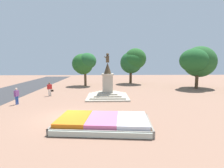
# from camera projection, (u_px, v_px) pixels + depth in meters

# --- Properties ---
(ground_plane) EXTENTS (82.42, 82.42, 0.00)m
(ground_plane) POSITION_uv_depth(u_px,v_px,m) (67.00, 118.00, 12.86)
(ground_plane) COLOR #8C6651
(flower_planter) EXTENTS (6.22, 3.96, 0.62)m
(flower_planter) POSITION_uv_depth(u_px,v_px,m) (103.00, 122.00, 10.99)
(flower_planter) COLOR #38281C
(flower_planter) RESTS_ON ground_plane
(statue_monument) EXTENTS (4.68, 4.68, 5.05)m
(statue_monument) POSITION_uv_depth(u_px,v_px,m) (108.00, 90.00, 20.00)
(statue_monument) COLOR #B1A793
(statue_monument) RESTS_ON ground_plane
(pedestrian_with_handbag) EXTENTS (0.67, 0.46, 1.66)m
(pedestrian_with_handbag) POSITION_uv_depth(u_px,v_px,m) (50.00, 88.00, 20.88)
(pedestrian_with_handbag) COLOR beige
(pedestrian_with_handbag) RESTS_ON ground_plane
(pedestrian_near_planter) EXTENTS (0.35, 0.53, 1.62)m
(pedestrian_near_planter) POSITION_uv_depth(u_px,v_px,m) (17.00, 95.00, 16.66)
(pedestrian_near_planter) COLOR #264CA5
(pedestrian_near_planter) RESTS_ON ground_plane
(park_tree_far_left) EXTENTS (6.04, 5.59, 6.46)m
(park_tree_far_left) POSITION_uv_depth(u_px,v_px,m) (198.00, 61.00, 26.70)
(park_tree_far_left) COLOR #4C3823
(park_tree_far_left) RESTS_ON ground_plane
(park_tree_behind_statue) EXTENTS (4.08, 3.49, 5.55)m
(park_tree_behind_statue) POSITION_uv_depth(u_px,v_px,m) (84.00, 63.00, 29.28)
(park_tree_behind_statue) COLOR brown
(park_tree_behind_statue) RESTS_ON ground_plane
(park_tree_far_right) EXTENTS (4.68, 4.41, 6.51)m
(park_tree_far_right) POSITION_uv_depth(u_px,v_px,m) (133.00, 61.00, 32.09)
(park_tree_far_right) COLOR #4C3823
(park_tree_far_right) RESTS_ON ground_plane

